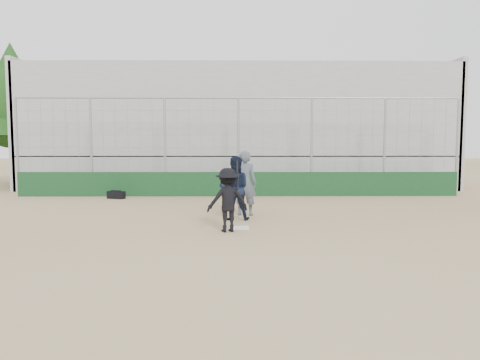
{
  "coord_description": "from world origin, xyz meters",
  "views": [
    {
      "loc": [
        -0.16,
        -12.14,
        2.33
      ],
      "look_at": [
        0.0,
        1.4,
        1.15
      ],
      "focal_mm": 35.0,
      "sensor_mm": 36.0,
      "label": 1
    }
  ],
  "objects_px": {
    "batter_at_plate": "(228,200)",
    "equipment_bag": "(116,195)",
    "umpire": "(245,186)",
    "catcher_crouched": "(235,199)"
  },
  "relations": [
    {
      "from": "batter_at_plate",
      "to": "catcher_crouched",
      "type": "distance_m",
      "value": 1.69
    },
    {
      "from": "umpire",
      "to": "equipment_bag",
      "type": "height_order",
      "value": "umpire"
    },
    {
      "from": "batter_at_plate",
      "to": "equipment_bag",
      "type": "relative_size",
      "value": 2.38
    },
    {
      "from": "batter_at_plate",
      "to": "equipment_bag",
      "type": "height_order",
      "value": "batter_at_plate"
    },
    {
      "from": "umpire",
      "to": "equipment_bag",
      "type": "xyz_separation_m",
      "value": [
        -4.98,
        4.1,
        -0.75
      ]
    },
    {
      "from": "catcher_crouched",
      "to": "umpire",
      "type": "bearing_deg",
      "value": 69.73
    },
    {
      "from": "batter_at_plate",
      "to": "equipment_bag",
      "type": "bearing_deg",
      "value": 124.11
    },
    {
      "from": "equipment_bag",
      "to": "umpire",
      "type": "bearing_deg",
      "value": -39.44
    },
    {
      "from": "batter_at_plate",
      "to": "catcher_crouched",
      "type": "height_order",
      "value": "batter_at_plate"
    },
    {
      "from": "batter_at_plate",
      "to": "umpire",
      "type": "distance_m",
      "value": 2.58
    }
  ]
}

